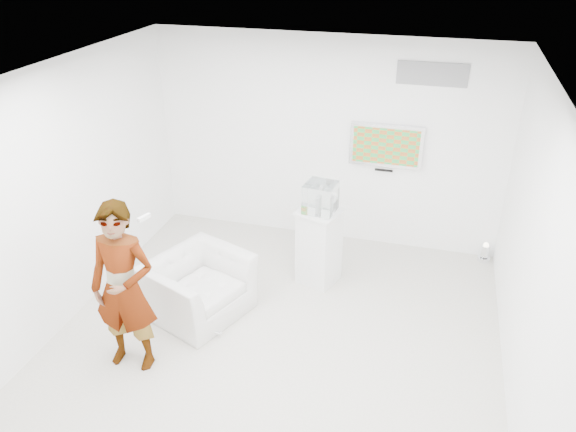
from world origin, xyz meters
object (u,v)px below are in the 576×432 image
object	(u,v)px
floor_uplight	(485,252)
armchair	(198,287)
person	(124,288)
pedestal	(319,246)
tv	(386,145)

from	to	relation	value
floor_uplight	armchair	bearing A→B (deg)	-147.51
armchair	floor_uplight	bearing A→B (deg)	-35.58
person	floor_uplight	xyz separation A→B (m)	(3.74, 3.18, -0.82)
person	floor_uplight	bearing A→B (deg)	36.49
pedestal	tv	bearing A→B (deg)	61.49
armchair	pedestal	world-z (taller)	pedestal
person	floor_uplight	distance (m)	4.97
tv	pedestal	world-z (taller)	tv
armchair	floor_uplight	world-z (taller)	armchair
pedestal	floor_uplight	distance (m)	2.45
person	armchair	xyz separation A→B (m)	(0.33, 1.01, -0.59)
tv	pedestal	bearing A→B (deg)	-118.51
person	pedestal	distance (m)	2.64
tv	pedestal	xyz separation A→B (m)	(-0.65, -1.19, -1.03)
person	armchair	distance (m)	1.21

